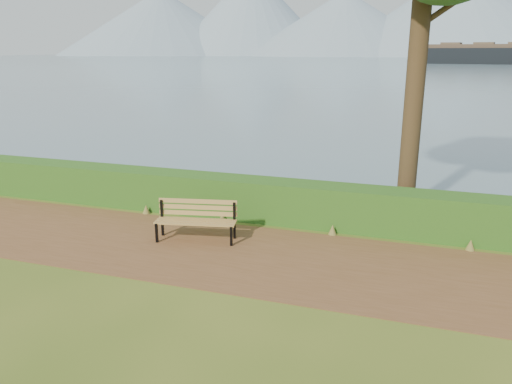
% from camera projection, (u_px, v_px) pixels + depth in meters
% --- Properties ---
extents(ground, '(140.00, 140.00, 0.00)m').
position_uv_depth(ground, '(235.00, 260.00, 9.95)').
color(ground, '#3F5518').
rests_on(ground, ground).
extents(path, '(40.00, 3.40, 0.01)m').
position_uv_depth(path, '(240.00, 254.00, 10.22)').
color(path, brown).
rests_on(path, ground).
extents(hedge, '(32.00, 0.85, 1.00)m').
position_uv_depth(hedge, '(272.00, 201.00, 12.18)').
color(hedge, '#1E4614').
rests_on(hedge, ground).
extents(water, '(700.00, 510.00, 0.00)m').
position_uv_depth(water, '(421.00, 59.00, 247.15)').
color(water, '#466571').
rests_on(water, ground).
extents(mountains, '(585.00, 190.00, 70.00)m').
position_uv_depth(mountains, '(415.00, 18.00, 375.62)').
color(mountains, gray).
rests_on(mountains, ground).
extents(bench, '(1.82, 0.86, 0.88)m').
position_uv_depth(bench, '(197.00, 217.00, 10.93)').
color(bench, black).
rests_on(bench, ground).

